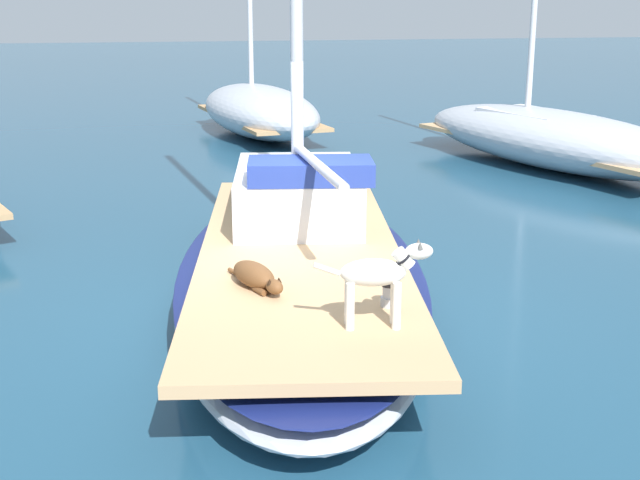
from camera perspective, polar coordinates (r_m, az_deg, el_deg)
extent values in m
plane|color=navy|center=(9.17, -1.32, -4.43)|extent=(120.00, 120.00, 0.00)
ellipsoid|color=#B2B7C1|center=(9.08, -1.33, -2.77)|extent=(3.66, 7.52, 0.56)
ellipsoid|color=navy|center=(9.03, -1.34, -1.69)|extent=(3.68, 7.55, 0.08)
cube|color=tan|center=(8.98, -1.34, -0.77)|extent=(3.12, 6.87, 0.10)
cylinder|color=silver|center=(8.59, -0.13, 4.98)|extent=(0.10, 2.20, 0.10)
cube|color=silver|center=(10.06, -1.51, 3.08)|extent=(1.75, 2.40, 0.60)
cube|color=navy|center=(9.23, -0.64, 4.60)|extent=(1.43, 0.91, 0.24)
ellipsoid|color=silver|center=(6.69, 3.54, -2.16)|extent=(0.55, 0.31, 0.22)
cylinder|color=silver|center=(6.86, 4.96, -4.00)|extent=(0.07, 0.07, 0.38)
cylinder|color=silver|center=(6.74, 5.10, -4.38)|extent=(0.07, 0.07, 0.38)
cylinder|color=silver|center=(6.82, 1.92, -4.06)|extent=(0.07, 0.07, 0.38)
cylinder|color=silver|center=(6.70, 2.00, -4.44)|extent=(0.07, 0.07, 0.38)
cylinder|color=silver|center=(6.69, 5.55, -1.22)|extent=(0.20, 0.14, 0.19)
ellipsoid|color=silver|center=(6.69, 6.58, -0.75)|extent=(0.24, 0.17, 0.13)
cone|color=#504E4A|center=(6.72, 6.54, -0.15)|extent=(0.05, 0.05, 0.06)
cone|color=#504E4A|center=(6.63, 6.65, -0.36)|extent=(0.05, 0.05, 0.06)
torus|color=black|center=(6.69, 5.55, -1.22)|extent=(0.14, 0.15, 0.10)
cylinder|color=silver|center=(6.66, 0.46, -1.96)|extent=(0.23, 0.08, 0.12)
ellipsoid|color=brown|center=(7.74, -4.41, -2.30)|extent=(0.46, 0.65, 0.22)
ellipsoid|color=brown|center=(7.44, -3.04, -3.11)|extent=(0.19, 0.23, 0.13)
cone|color=black|center=(7.44, -2.74, -2.65)|extent=(0.05, 0.05, 0.05)
cone|color=black|center=(7.40, -3.35, -2.77)|extent=(0.05, 0.05, 0.05)
cylinder|color=brown|center=(7.62, -3.24, -3.21)|extent=(0.12, 0.19, 0.06)
cylinder|color=brown|center=(7.56, -4.03, -3.36)|extent=(0.12, 0.19, 0.06)
cylinder|color=brown|center=(8.09, -5.73, -2.12)|extent=(0.10, 0.18, 0.04)
cylinder|color=#B7B7BC|center=(7.28, 4.65, -4.08)|extent=(0.16, 0.16, 0.08)
cylinder|color=#B7B7BC|center=(7.25, 4.67, -3.41)|extent=(0.13, 0.13, 0.10)
cylinder|color=black|center=(7.23, 4.68, -2.92)|extent=(0.15, 0.15, 0.03)
ellipsoid|color=#B2B7C1|center=(17.40, 15.04, 6.53)|extent=(4.07, 7.49, 1.09)
cube|color=tan|center=(17.42, 15.02, 6.22)|extent=(3.45, 6.68, 0.08)
cube|color=silver|center=(17.77, 13.92, 7.45)|extent=(1.76, 2.40, 0.52)
cube|color=navy|center=(16.50, 18.01, 6.26)|extent=(1.65, 2.37, 0.36)
ellipsoid|color=#B2B7C1|center=(20.67, -4.05, 8.53)|extent=(3.05, 6.08, 1.19)
cube|color=tan|center=(20.69, -4.05, 8.13)|extent=(2.53, 5.44, 0.08)
cube|color=silver|center=(21.07, -4.42, 9.08)|extent=(1.45, 1.91, 0.52)
cube|color=maroon|center=(19.70, -3.17, 8.41)|extent=(1.34, 1.89, 0.36)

